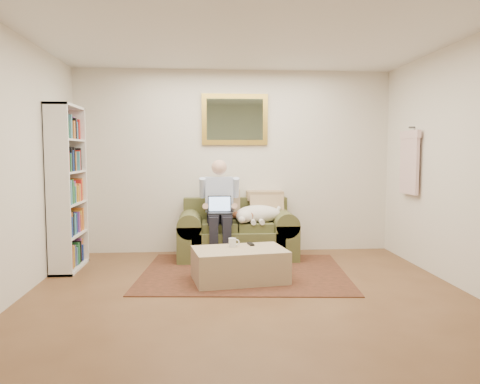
{
  "coord_description": "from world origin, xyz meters",
  "views": [
    {
      "loc": [
        -0.42,
        -4.21,
        1.43
      ],
      "look_at": [
        0.0,
        1.46,
        0.95
      ],
      "focal_mm": 35.0,
      "sensor_mm": 36.0,
      "label": 1
    }
  ],
  "objects": [
    {
      "name": "hanging_shirt",
      "position": [
        2.19,
        1.6,
        1.35
      ],
      "size": [
        0.06,
        0.52,
        0.9
      ],
      "primitive_type": null,
      "color": "beige",
      "rests_on": "room_shell"
    },
    {
      "name": "tv_remote",
      "position": [
        0.1,
        1.1,
        0.38
      ],
      "size": [
        0.07,
        0.16,
        0.02
      ],
      "primitive_type": "cube",
      "rotation": [
        0.0,
        0.0,
        0.17
      ],
      "color": "black",
      "rests_on": "ottoman"
    },
    {
      "name": "wall_mirror",
      "position": [
        0.0,
        2.47,
        1.9
      ],
      "size": [
        0.94,
        0.04,
        0.72
      ],
      "color": "gold",
      "rests_on": "room_shell"
    },
    {
      "name": "room_shell",
      "position": [
        0.0,
        0.35,
        1.3
      ],
      "size": [
        4.51,
        5.0,
        2.61
      ],
      "color": "brown",
      "rests_on": "ground"
    },
    {
      "name": "laptop",
      "position": [
        -0.23,
        1.86,
        0.7
      ],
      "size": [
        0.31,
        0.24,
        0.22
      ],
      "color": "black",
      "rests_on": "seated_man"
    },
    {
      "name": "coffee_mug",
      "position": [
        -0.12,
        1.0,
        0.42
      ],
      "size": [
        0.08,
        0.08,
        0.1
      ],
      "primitive_type": "cylinder",
      "color": "white",
      "rests_on": "ottoman"
    },
    {
      "name": "bookshelf",
      "position": [
        -2.1,
        1.6,
        1.0
      ],
      "size": [
        0.28,
        0.8,
        2.0
      ],
      "primitive_type": null,
      "color": "white",
      "rests_on": "room_shell"
    },
    {
      "name": "ottoman",
      "position": [
        -0.05,
        0.88,
        0.18
      ],
      "size": [
        1.1,
        0.8,
        0.37
      ],
      "primitive_type": "cube",
      "rotation": [
        0.0,
        0.0,
        0.16
      ],
      "color": "#C9B786",
      "rests_on": "room_shell"
    },
    {
      "name": "sofa",
      "position": [
        0.0,
        2.06,
        0.27
      ],
      "size": [
        1.59,
        0.81,
        0.95
      ],
      "color": "brown",
      "rests_on": "room_shell"
    },
    {
      "name": "rug",
      "position": [
        0.03,
        1.24,
        0.01
      ],
      "size": [
        2.55,
        2.11,
        0.01
      ],
      "primitive_type": "cube",
      "rotation": [
        0.0,
        0.0,
        -0.08
      ],
      "color": "#322114",
      "rests_on": "room_shell"
    },
    {
      "name": "seated_man",
      "position": [
        -0.23,
        1.92,
        0.67
      ],
      "size": [
        0.52,
        0.75,
        1.34
      ],
      "primitive_type": null,
      "color": "#8CA1D8",
      "rests_on": "sofa"
    },
    {
      "name": "sleeping_dog",
      "position": [
        0.29,
        1.98,
        0.61
      ],
      "size": [
        0.65,
        0.41,
        0.24
      ],
      "primitive_type": null,
      "color": "white",
      "rests_on": "sofa"
    }
  ]
}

